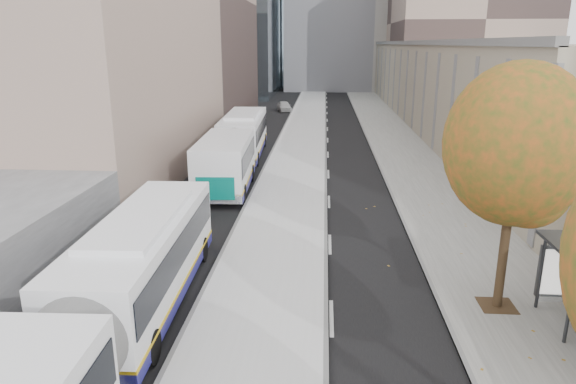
{
  "coord_description": "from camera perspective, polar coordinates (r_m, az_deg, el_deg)",
  "views": [
    {
      "loc": [
        -2.0,
        -2.06,
        8.09
      ],
      "look_at": [
        -3.34,
        17.14,
        2.5
      ],
      "focal_mm": 32.0,
      "sensor_mm": 36.0,
      "label": 1
    }
  ],
  "objects": [
    {
      "name": "sidewalk",
      "position": [
        38.41,
        13.12,
        3.68
      ],
      "size": [
        4.75,
        150.0,
        0.08
      ],
      "primitive_type": "cube",
      "color": "gray",
      "rests_on": "ground"
    },
    {
      "name": "bus_near",
      "position": [
        13.79,
        -20.51,
        -13.29
      ],
      "size": [
        2.99,
        17.0,
        2.82
      ],
      "rotation": [
        0.0,
        0.0,
        0.03
      ],
      "color": "white",
      "rests_on": "ground"
    },
    {
      "name": "tree_c",
      "position": [
        16.31,
        24.1,
        4.77
      ],
      "size": [
        4.2,
        4.2,
        7.28
      ],
      "color": "#321E15",
      "rests_on": "sidewalk"
    },
    {
      "name": "bus_platform",
      "position": [
        37.96,
        1.09,
        4.01
      ],
      "size": [
        4.25,
        150.0,
        0.15
      ],
      "primitive_type": "cube",
      "color": "silver",
      "rests_on": "ground"
    },
    {
      "name": "building_far_block",
      "position": [
        98.63,
        9.22,
        20.03
      ],
      "size": [
        30.0,
        18.0,
        30.0
      ],
      "primitive_type": "cube",
      "color": "gray",
      "rests_on": "ground"
    },
    {
      "name": "building_tan",
      "position": [
        68.46,
        19.25,
        11.9
      ],
      "size": [
        18.0,
        92.0,
        8.0
      ],
      "primitive_type": "cube",
      "color": "gray",
      "rests_on": "ground"
    },
    {
      "name": "bus_far",
      "position": [
        34.34,
        -5.66,
        5.33
      ],
      "size": [
        3.46,
        18.33,
        3.04
      ],
      "rotation": [
        0.0,
        0.0,
        0.04
      ],
      "color": "white",
      "rests_on": "ground"
    },
    {
      "name": "distant_car",
      "position": [
        64.11,
        -0.42,
        9.51
      ],
      "size": [
        2.23,
        3.87,
        1.24
      ],
      "primitive_type": "imported",
      "rotation": [
        0.0,
        0.0,
        0.22
      ],
      "color": "silver",
      "rests_on": "ground"
    }
  ]
}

